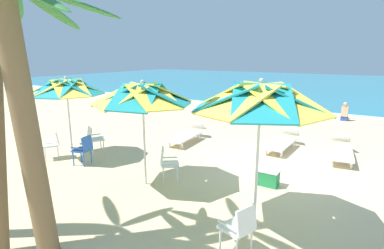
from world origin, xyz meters
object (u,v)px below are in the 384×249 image
plastic_chair_0 (239,226)px  plastic_chair_2 (84,148)px  palm_tree_0 (23,95)px  sun_lounger_1 (282,141)px  plastic_chair_3 (94,138)px  sun_lounger_2 (187,134)px  beach_umbrella_2 (66,88)px  plastic_chair_4 (53,143)px  beachgoer_seated (345,114)px  beach_umbrella_0 (261,99)px  cooler_box (268,177)px  sun_lounger_0 (341,150)px  beach_umbrella_1 (143,95)px  plastic_chair_1 (167,162)px

plastic_chair_0 → plastic_chair_2: bearing=166.0°
plastic_chair_2 → palm_tree_0: palm_tree_0 is taller
sun_lounger_1 → plastic_chair_3: bearing=-144.6°
plastic_chair_3 → sun_lounger_2: size_ratio=0.40×
beach_umbrella_2 → plastic_chair_4: 1.77m
plastic_chair_4 → sun_lounger_1: size_ratio=0.40×
plastic_chair_3 → beachgoer_seated: 11.84m
beach_umbrella_2 → plastic_chair_0: bearing=-14.1°
plastic_chair_4 → beach_umbrella_0: bearing=-2.0°
sun_lounger_1 → palm_tree_0: (-1.61, -7.62, 2.29)m
beachgoer_seated → cooler_box: bearing=-94.4°
beach_umbrella_0 → plastic_chair_4: (-6.58, 0.23, -1.89)m
plastic_chair_4 → beachgoer_seated: (6.97, 11.04, -0.20)m
sun_lounger_2 → plastic_chair_0: bearing=-49.6°
plastic_chair_0 → plastic_chair_3: (-6.09, 2.28, 0.00)m
sun_lounger_0 → beachgoer_seated: bearing=94.8°
beach_umbrella_0 → palm_tree_0: bearing=-132.7°
beach_umbrella_0 → sun_lounger_2: bearing=136.0°
beach_umbrella_0 → plastic_chair_3: 6.41m
plastic_chair_0 → sun_lounger_0: bearing=82.2°
beach_umbrella_2 → sun_lounger_0: size_ratio=1.14×
beach_umbrella_1 → plastic_chair_3: beach_umbrella_1 is taller
sun_lounger_2 → beachgoer_seated: 8.58m
beach_umbrella_2 → sun_lounger_0: bearing=31.6°
plastic_chair_2 → cooler_box: size_ratio=1.73×
plastic_chair_2 → beach_umbrella_0: bearing=-4.0°
plastic_chair_3 → palm_tree_0: 5.70m
cooler_box → plastic_chair_1: bearing=-154.1°
plastic_chair_1 → plastic_chair_4: size_ratio=1.00×
plastic_chair_0 → beach_umbrella_2: size_ratio=0.34×
beach_umbrella_0 → palm_tree_0: (-2.49, -2.70, 0.19)m
beach_umbrella_1 → sun_lounger_1: (2.05, 4.64, -1.93)m
beach_umbrella_1 → sun_lounger_0: bearing=50.6°
plastic_chair_3 → plastic_chair_4: same height
sun_lounger_0 → sun_lounger_1: size_ratio=1.02×
plastic_chair_3 → palm_tree_0: (3.49, -3.99, 2.08)m
plastic_chair_4 → plastic_chair_2: bearing=6.7°
plastic_chair_1 → sun_lounger_2: (-1.51, 3.22, -0.22)m
sun_lounger_1 → beach_umbrella_2: bearing=-140.7°
plastic_chair_0 → plastic_chair_2: (-5.45, 1.36, 0.00)m
plastic_chair_0 → plastic_chair_3: 6.51m
beach_umbrella_1 → plastic_chair_4: (-3.66, -0.05, -1.72)m
plastic_chair_2 → sun_lounger_2: bearing=70.9°
plastic_chair_2 → sun_lounger_0: size_ratio=0.39×
plastic_chair_3 → plastic_chair_4: (-0.60, -1.06, 0.00)m
beach_umbrella_2 → plastic_chair_3: (0.20, 0.70, -1.68)m
plastic_chair_0 → cooler_box: plastic_chair_0 is taller
beach_umbrella_0 → plastic_chair_2: beach_umbrella_0 is taller
plastic_chair_4 → cooler_box: plastic_chair_4 is taller
plastic_chair_0 → plastic_chair_2: same height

